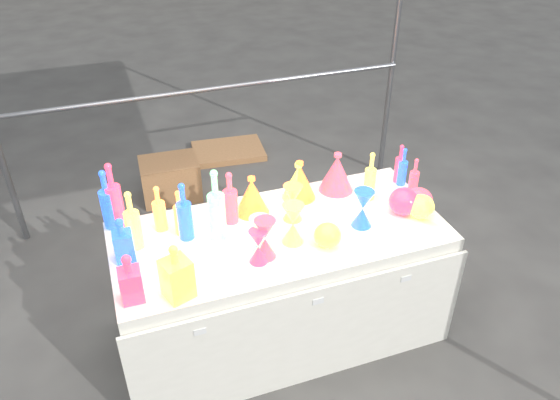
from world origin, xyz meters
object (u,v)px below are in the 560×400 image
object	(u,v)px
display_table	(281,283)
globe_0	(328,236)
bottle_0	(159,208)
cardboard_box_closed	(171,179)
hourglass_0	(258,247)
decanter_0	(176,271)
lampshade_0	(252,195)

from	to	relation	value
display_table	globe_0	xyz separation A→B (m)	(0.19, -0.19, 0.43)
bottle_0	display_table	bearing A→B (deg)	-22.01
display_table	cardboard_box_closed	size ratio (longest dim) A/B	3.93
display_table	hourglass_0	distance (m)	0.54
hourglass_0	globe_0	bearing A→B (deg)	0.59
display_table	hourglass_0	xyz separation A→B (m)	(-0.19, -0.20, 0.47)
display_table	decanter_0	bearing A→B (deg)	-153.58
bottle_0	decanter_0	distance (m)	0.55
decanter_0	globe_0	xyz separation A→B (m)	(0.80, 0.11, -0.09)
cardboard_box_closed	lampshade_0	world-z (taller)	lampshade_0
cardboard_box_closed	globe_0	world-z (taller)	globe_0
globe_0	display_table	bearing A→B (deg)	134.79
display_table	globe_0	distance (m)	0.51
globe_0	bottle_0	bearing A→B (deg)	151.22
decanter_0	lampshade_0	distance (m)	0.75
display_table	bottle_0	size ratio (longest dim) A/B	6.79
bottle_0	lampshade_0	bearing A→B (deg)	-1.15
hourglass_0	lampshade_0	world-z (taller)	lampshade_0
cardboard_box_closed	hourglass_0	distance (m)	2.03
decanter_0	hourglass_0	distance (m)	0.44
display_table	hourglass_0	size ratio (longest dim) A/B	9.78
hourglass_0	globe_0	size ratio (longest dim) A/B	1.30
cardboard_box_closed	globe_0	distance (m)	2.08
decanter_0	hourglass_0	world-z (taller)	decanter_0
globe_0	hourglass_0	bearing A→B (deg)	-179.41
decanter_0	globe_0	world-z (taller)	decanter_0
cardboard_box_closed	lampshade_0	xyz separation A→B (m)	(0.27, -1.48, 0.69)
bottle_0	hourglass_0	size ratio (longest dim) A/B	1.44
globe_0	lampshade_0	size ratio (longest dim) A/B	0.63
bottle_0	hourglass_0	distance (m)	0.60
bottle_0	decanter_0	world-z (taller)	decanter_0
display_table	bottle_0	world-z (taller)	bottle_0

